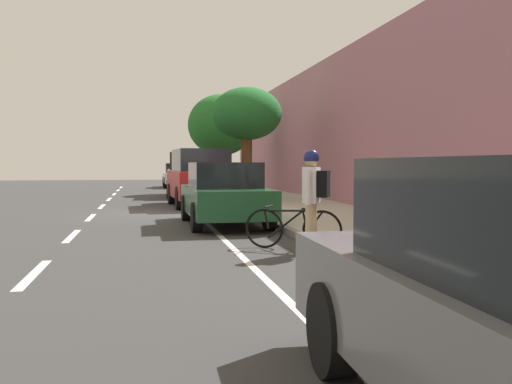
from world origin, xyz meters
The scene contains 15 objects.
ground centered at (0.00, 0.00, 0.00)m, with size 74.62×74.62×0.00m, color #373737.
sidewalk centered at (3.84, 0.00, 0.07)m, with size 3.65×46.64×0.14m, color #B3B19D.
curb_edge centered at (1.93, 0.00, 0.07)m, with size 0.16×46.64×0.14m, color gray.
lane_stripe_centre centered at (-2.54, -1.22, 0.00)m, with size 0.14×44.20×0.01m.
lane_stripe_bike_edge centered at (0.46, 0.00, 0.00)m, with size 0.12×46.64×0.01m, color white.
building_facade centered at (5.91, 0.00, 2.73)m, with size 0.50×46.64×5.45m, color #AB6D80.
parked_sedan_green_second centered at (0.83, -3.87, 0.75)m, with size 1.88×4.42×1.52m.
parked_suv_red_mid centered at (0.84, 2.52, 1.03)m, with size 2.13×4.78×1.99m.
parked_suv_silver_far centered at (0.91, 8.74, 1.03)m, with size 2.15×4.79×1.99m.
parked_sedan_white_farthest centered at (0.99, 19.03, 0.75)m, with size 1.85×4.40×1.52m.
bicycle_at_curb centered at (1.46, -8.08, 0.37)m, with size 1.53×0.90×0.76m.
cyclist_with_backpack centered at (1.68, -8.54, 1.05)m, with size 0.52×0.56×1.72m.
street_tree_near_cyclist centered at (2.76, 3.97, 3.33)m, with size 2.66×2.66×4.25m.
street_tree_mid_block centered at (2.76, 11.45, 3.42)m, with size 3.36×3.36×4.86m.
fire_hydrant centered at (2.36, -9.66, 0.56)m, with size 0.22×0.22×0.84m.
Camera 1 is at (-1.05, -17.81, 1.49)m, focal length 40.78 mm.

